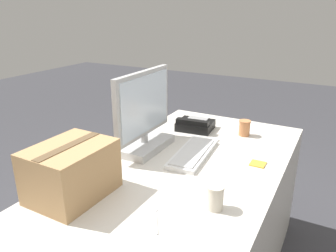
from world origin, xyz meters
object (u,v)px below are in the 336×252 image
at_px(desk_phone, 195,125).
at_px(spoon, 156,216).
at_px(cardboard_box, 71,171).
at_px(sticky_note_pad, 258,164).
at_px(monitor, 144,119).
at_px(keyboard, 193,153).
at_px(paper_cup_right, 244,128).
at_px(paper_cup_left, 215,197).

height_order(desk_phone, spoon, desk_phone).
bearing_deg(cardboard_box, sticky_note_pad, -43.22).
bearing_deg(monitor, keyboard, -80.42).
relative_size(spoon, cardboard_box, 0.45).
relative_size(paper_cup_right, cardboard_box, 0.28).
distance_m(keyboard, sticky_note_pad, 0.33).
relative_size(paper_cup_left, sticky_note_pad, 1.36).
distance_m(keyboard, desk_phone, 0.40).
bearing_deg(cardboard_box, keyboard, -25.41).
distance_m(desk_phone, paper_cup_right, 0.31).
distance_m(paper_cup_left, spoon, 0.24).
bearing_deg(sticky_note_pad, spoon, 159.41).
distance_m(monitor, paper_cup_left, 0.67).
relative_size(cardboard_box, sticky_note_pad, 4.58).
height_order(paper_cup_right, spoon, paper_cup_right).
xyz_separation_m(monitor, paper_cup_left, (-0.36, -0.55, -0.13)).
xyz_separation_m(desk_phone, spoon, (-0.92, -0.25, -0.03)).
distance_m(desk_phone, cardboard_box, 0.97).
height_order(keyboard, paper_cup_left, paper_cup_left).
bearing_deg(desk_phone, monitor, 157.32).
height_order(monitor, paper_cup_right, monitor).
bearing_deg(keyboard, desk_phone, 17.35).
bearing_deg(paper_cup_right, desk_phone, 99.08).
bearing_deg(sticky_note_pad, cardboard_box, 136.78).
relative_size(keyboard, desk_phone, 1.84).
distance_m(spoon, cardboard_box, 0.40).
xyz_separation_m(monitor, keyboard, (0.05, -0.27, -0.16)).
xyz_separation_m(keyboard, cardboard_box, (-0.59, 0.28, 0.10)).
bearing_deg(desk_phone, paper_cup_left, -157.01).
height_order(monitor, paper_cup_left, monitor).
bearing_deg(desk_phone, cardboard_box, 166.31).
bearing_deg(paper_cup_right, keyboard, 159.42).
height_order(keyboard, sticky_note_pad, keyboard).
bearing_deg(keyboard, sticky_note_pad, -85.00).
relative_size(desk_phone, paper_cup_left, 2.36).
xyz_separation_m(monitor, desk_phone, (0.41, -0.12, -0.14)).
bearing_deg(paper_cup_right, paper_cup_left, -171.71).
distance_m(keyboard, spoon, 0.57).
bearing_deg(paper_cup_left, spoon, 130.82).
height_order(paper_cup_right, sticky_note_pad, paper_cup_right).
relative_size(desk_phone, paper_cup_right, 2.47).
bearing_deg(sticky_note_pad, paper_cup_right, 26.01).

